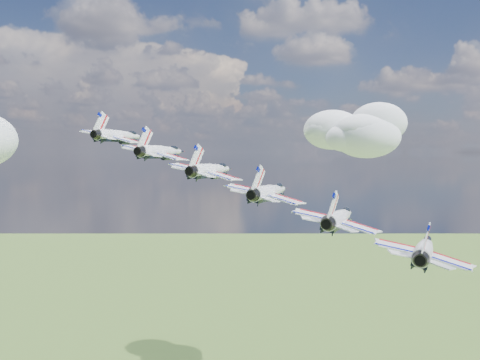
{
  "coord_description": "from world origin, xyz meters",
  "views": [
    {
      "loc": [
        -10.77,
        -101.61,
        151.69
      ],
      "look_at": [
        -8.22,
        -20.16,
        147.49
      ],
      "focal_mm": 40.0,
      "sensor_mm": 36.0,
      "label": 1
    }
  ],
  "objects_px": {
    "jet_2": "(212,170)",
    "jet_4": "(340,217)",
    "jet_5": "(425,249)",
    "jet_0": "(120,136)",
    "jet_3": "(270,191)",
    "jet_1": "(163,151)"
  },
  "relations": [
    {
      "from": "jet_1",
      "to": "jet_3",
      "type": "xyz_separation_m",
      "value": [
        17.33,
        -14.8,
        -5.87
      ]
    },
    {
      "from": "jet_4",
      "to": "jet_5",
      "type": "xyz_separation_m",
      "value": [
        8.66,
        -7.4,
        -2.94
      ]
    },
    {
      "from": "jet_2",
      "to": "jet_5",
      "type": "distance_m",
      "value": 35.29
    },
    {
      "from": "jet_3",
      "to": "jet_4",
      "type": "distance_m",
      "value": 11.76
    },
    {
      "from": "jet_0",
      "to": "jet_5",
      "type": "relative_size",
      "value": 1.0
    },
    {
      "from": "jet_1",
      "to": "jet_5",
      "type": "xyz_separation_m",
      "value": [
        34.65,
        -29.6,
        -11.74
      ]
    },
    {
      "from": "jet_4",
      "to": "jet_2",
      "type": "bearing_deg",
      "value": 163.74
    },
    {
      "from": "jet_2",
      "to": "jet_4",
      "type": "bearing_deg",
      "value": -16.26
    },
    {
      "from": "jet_1",
      "to": "jet_2",
      "type": "xyz_separation_m",
      "value": [
        8.66,
        -7.4,
        -2.94
      ]
    },
    {
      "from": "jet_3",
      "to": "jet_2",
      "type": "bearing_deg",
      "value": 163.74
    },
    {
      "from": "jet_4",
      "to": "jet_5",
      "type": "height_order",
      "value": "jet_4"
    },
    {
      "from": "jet_1",
      "to": "jet_5",
      "type": "bearing_deg",
      "value": -16.26
    },
    {
      "from": "jet_0",
      "to": "jet_3",
      "type": "distance_m",
      "value": 35.29
    },
    {
      "from": "jet_0",
      "to": "jet_2",
      "type": "distance_m",
      "value": 23.53
    },
    {
      "from": "jet_0",
      "to": "jet_1",
      "type": "bearing_deg",
      "value": -16.26
    },
    {
      "from": "jet_2",
      "to": "jet_3",
      "type": "bearing_deg",
      "value": -16.26
    },
    {
      "from": "jet_0",
      "to": "jet_1",
      "type": "distance_m",
      "value": 11.76
    },
    {
      "from": "jet_4",
      "to": "jet_5",
      "type": "distance_m",
      "value": 11.76
    },
    {
      "from": "jet_0",
      "to": "jet_4",
      "type": "bearing_deg",
      "value": -16.26
    },
    {
      "from": "jet_3",
      "to": "jet_5",
      "type": "relative_size",
      "value": 1.0
    },
    {
      "from": "jet_0",
      "to": "jet_5",
      "type": "bearing_deg",
      "value": -16.26
    },
    {
      "from": "jet_1",
      "to": "jet_2",
      "type": "height_order",
      "value": "jet_1"
    }
  ]
}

